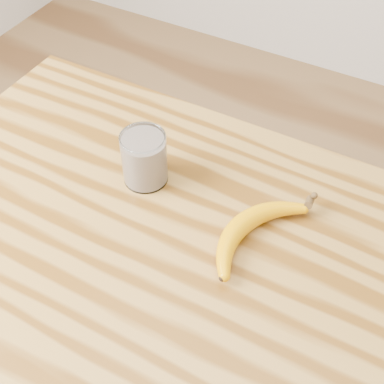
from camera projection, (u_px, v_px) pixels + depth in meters
The scene contains 4 objects.
room at pixel (178, 29), 0.56m from camera, with size 4.04×4.04×2.70m.
table at pixel (184, 312), 0.98m from camera, with size 1.20×0.80×0.90m.
smoothie_glass at pixel (144, 159), 1.00m from camera, with size 0.09×0.09×0.11m.
banana at pixel (243, 223), 0.93m from camera, with size 0.11×0.31×0.04m, color #D78F00, non-canonical shape.
Camera 1 is at (0.25, -0.43, 1.65)m, focal length 50.00 mm.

